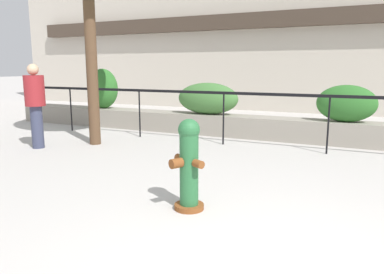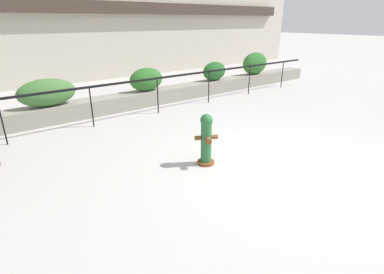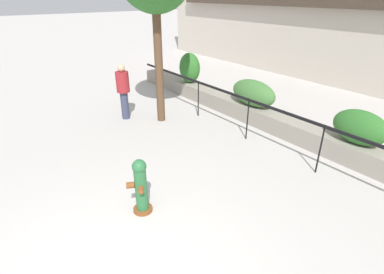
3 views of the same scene
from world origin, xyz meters
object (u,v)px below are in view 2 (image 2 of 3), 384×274
Objects in this scene: hedge_bush_2 at (146,79)px; hedge_bush_4 at (255,63)px; hedge_bush_1 at (47,93)px; hedge_bush_3 at (214,71)px; fire_hydrant at (206,139)px.

hedge_bush_4 is at bearing 0.00° from hedge_bush_2.
hedge_bush_1 is 1.13× the size of hedge_bush_4.
hedge_bush_1 is at bearing 180.00° from hedge_bush_2.
hedge_bush_4 reaches higher than hedge_bush_3.
fire_hydrant is (-1.41, -4.84, -0.34)m from hedge_bush_2.
hedge_bush_1 is 3.22m from hedge_bush_2.
hedge_bush_3 is 6.66m from fire_hydrant.
fire_hydrant is at bearing -106.28° from hedge_bush_2.
hedge_bush_2 is 3.15m from hedge_bush_3.
hedge_bush_2 is at bearing 0.00° from hedge_bush_1.
hedge_bush_1 is 1.47× the size of fire_hydrant.
hedge_bush_2 reaches higher than hedge_bush_3.
hedge_bush_3 is (3.15, 0.00, -0.02)m from hedge_bush_2.
hedge_bush_1 is at bearing 180.00° from hedge_bush_3.
hedge_bush_4 is 1.31× the size of fire_hydrant.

